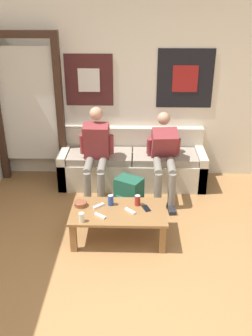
# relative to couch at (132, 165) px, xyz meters

# --- Properties ---
(ground_plane) EXTENTS (18.00, 18.00, 0.00)m
(ground_plane) POSITION_rel_couch_xyz_m (0.10, -2.58, -0.28)
(ground_plane) COLOR #9E7042
(wall_back) EXTENTS (10.00, 0.07, 2.55)m
(wall_back) POSITION_rel_couch_xyz_m (0.10, 0.35, 1.00)
(wall_back) COLOR silver
(wall_back) RESTS_ON ground_plane
(door_frame) EXTENTS (1.00, 0.10, 2.15)m
(door_frame) POSITION_rel_couch_xyz_m (-1.49, 0.13, 0.92)
(door_frame) COLOR #382319
(door_frame) RESTS_ON ground_plane
(couch) EXTENTS (2.10, 0.69, 0.78)m
(couch) POSITION_rel_couch_xyz_m (0.00, 0.00, 0.00)
(couch) COLOR beige
(couch) RESTS_ON ground_plane
(coffee_table) EXTENTS (1.08, 0.60, 0.37)m
(coffee_table) POSITION_rel_couch_xyz_m (-0.14, -1.42, 0.03)
(coffee_table) COLOR olive
(coffee_table) RESTS_ON ground_plane
(person_seated_adult) EXTENTS (0.47, 0.83, 1.21)m
(person_seated_adult) POSITION_rel_couch_xyz_m (-0.49, -0.38, 0.37)
(person_seated_adult) COLOR gray
(person_seated_adult) RESTS_ON ground_plane
(person_seated_teen) EXTENTS (0.47, 0.99, 1.10)m
(person_seated_teen) POSITION_rel_couch_xyz_m (0.43, -0.33, 0.33)
(person_seated_teen) COLOR gray
(person_seated_teen) RESTS_ON ground_plane
(backpack) EXTENTS (0.40, 0.37, 0.43)m
(backpack) POSITION_rel_couch_xyz_m (-0.04, -0.75, -0.08)
(backpack) COLOR #1E5642
(backpack) RESTS_ON ground_plane
(ceramic_bowl) EXTENTS (0.15, 0.15, 0.06)m
(ceramic_bowl) POSITION_rel_couch_xyz_m (-0.58, -1.33, 0.12)
(ceramic_bowl) COLOR brown
(ceramic_bowl) RESTS_ON coffee_table
(pillar_candle) EXTENTS (0.06, 0.06, 0.12)m
(pillar_candle) POSITION_rel_couch_xyz_m (-0.52, -1.65, 0.14)
(pillar_candle) COLOR silver
(pillar_candle) RESTS_ON coffee_table
(drink_can_blue) EXTENTS (0.07, 0.07, 0.12)m
(drink_can_blue) POSITION_rel_couch_xyz_m (-0.23, -1.29, 0.15)
(drink_can_blue) COLOR #28479E
(drink_can_blue) RESTS_ON coffee_table
(drink_can_red) EXTENTS (0.07, 0.07, 0.12)m
(drink_can_red) POSITION_rel_couch_xyz_m (0.07, -1.29, 0.15)
(drink_can_red) COLOR maroon
(drink_can_red) RESTS_ON coffee_table
(game_controller_near_left) EXTENTS (0.13, 0.12, 0.03)m
(game_controller_near_left) POSITION_rel_couch_xyz_m (-0.37, -1.34, 0.10)
(game_controller_near_left) COLOR white
(game_controller_near_left) RESTS_ON coffee_table
(game_controller_near_right) EXTENTS (0.13, 0.13, 0.03)m
(game_controller_near_right) POSITION_rel_couch_xyz_m (-0.01, -1.44, 0.10)
(game_controller_near_right) COLOR white
(game_controller_near_right) RESTS_ON coffee_table
(game_controller_far_center) EXTENTS (0.14, 0.11, 0.03)m
(game_controller_far_center) POSITION_rel_couch_xyz_m (-0.34, -1.55, 0.10)
(game_controller_far_center) COLOR white
(game_controller_far_center) RESTS_ON coffee_table
(cell_phone) EXTENTS (0.11, 0.15, 0.01)m
(cell_phone) POSITION_rel_couch_xyz_m (0.17, -1.37, 0.09)
(cell_phone) COLOR black
(cell_phone) RESTS_ON coffee_table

